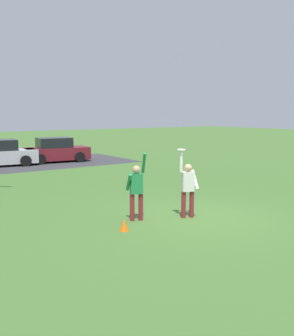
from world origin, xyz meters
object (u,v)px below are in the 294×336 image
Objects in this scene: frisbee_disc at (181,150)px; parked_car_maroon at (56,151)px; person_defender at (136,188)px; parked_car_silver at (0,154)px; field_cone_orange at (124,225)px; person_catcher at (188,186)px.

frisbee_disc is 15.40m from parked_car_maroon.
person_defender is 15.05m from parked_car_maroon.
person_defender is at bearing -82.42° from parked_car_silver.
field_cone_orange is at bearing -98.38° from parked_car_maroon.
person_catcher reaches higher than field_cone_orange.
parked_car_silver reaches higher than field_cone_orange.
person_defender is (-1.46, 0.63, -0.00)m from person_catcher.
parked_car_silver is (-1.46, 15.32, -0.25)m from person_catcher.
person_defender reaches higher than field_cone_orange.
parked_car_maroon is at bearing 99.98° from person_defender.
frisbee_disc reaches higher than person_catcher.
person_catcher is at bearing -23.49° from frisbee_disc.
parked_car_maroon is (2.26, 15.17, -1.37)m from frisbee_disc.
parked_car_maroon reaches higher than field_cone_orange.
frisbee_disc reaches higher than parked_car_maroon.
person_catcher is 15.40m from parked_car_silver.
parked_car_silver is 1.00× the size of parked_car_maroon.
frisbee_disc is at bearing -0.00° from person_defender.
parked_car_maroon is at bearing 74.06° from field_cone_orange.
parked_car_silver is (-0.01, 14.69, -0.25)m from person_defender.
field_cone_orange is (-0.85, -0.65, -0.82)m from person_defender.
person_defender is 1.76m from frisbee_disc.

